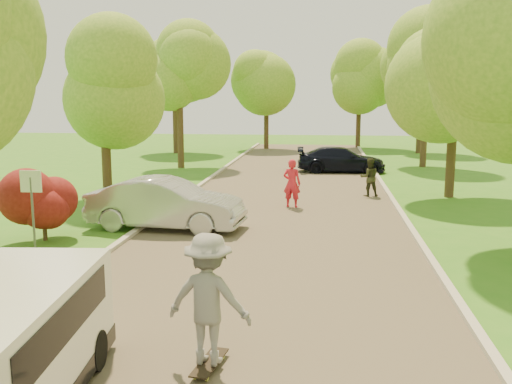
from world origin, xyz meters
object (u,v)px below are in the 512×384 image
at_px(street_sign, 32,195).
at_px(person_olive, 369,177).
at_px(person_striped, 292,183).
at_px(skateboarder, 209,299).
at_px(silver_sedan, 166,204).
at_px(dark_sedan, 341,160).
at_px(longboard, 210,363).

bearing_deg(street_sign, person_olive, 47.17).
bearing_deg(person_striped, skateboarder, 99.47).
distance_m(silver_sedan, dark_sedan, 14.89).
bearing_deg(skateboarder, person_olive, -94.07).
bearing_deg(person_striped, street_sign, 61.01).
height_order(street_sign, dark_sedan, street_sign).
bearing_deg(street_sign, person_striped, 49.36).
distance_m(dark_sedan, skateboarder, 22.66).
distance_m(street_sign, person_striped, 9.36).
bearing_deg(person_striped, dark_sedan, -89.81).
height_order(dark_sedan, person_striped, person_striped).
xyz_separation_m(street_sign, dark_sedan, (8.10, 17.04, -0.90)).
xyz_separation_m(silver_sedan, longboard, (3.10, -8.72, -0.67)).
xyz_separation_m(dark_sedan, person_olive, (0.92, -7.30, 0.11)).
bearing_deg(person_olive, skateboarder, 69.22).
height_order(street_sign, silver_sedan, street_sign).
bearing_deg(longboard, person_striped, -83.57).
distance_m(person_striped, person_olive, 3.96).
bearing_deg(skateboarder, longboard, 78.05).
bearing_deg(dark_sedan, street_sign, 152.06).
height_order(dark_sedan, person_olive, person_olive).
xyz_separation_m(longboard, skateboarder, (0.00, 0.00, 0.99)).
height_order(silver_sedan, dark_sedan, silver_sedan).
bearing_deg(longboard, person_olive, -94.07).
bearing_deg(skateboarder, dark_sedan, -87.72).
relative_size(street_sign, dark_sedan, 0.47).
relative_size(dark_sedan, longboard, 4.49).
height_order(street_sign, longboard, street_sign).
xyz_separation_m(street_sign, silver_sedan, (2.50, 3.25, -0.79)).
bearing_deg(street_sign, skateboarder, -44.36).
bearing_deg(person_olive, silver_sedan, 36.75).
xyz_separation_m(dark_sedan, longboard, (-2.50, -22.52, -0.56)).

